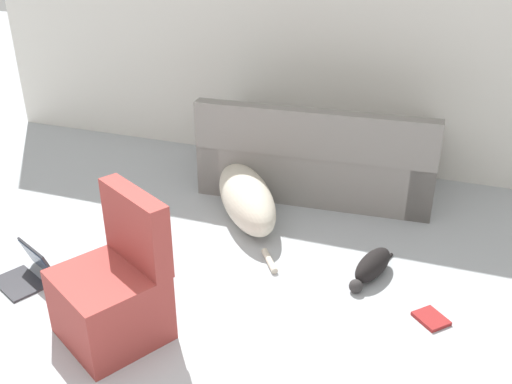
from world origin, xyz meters
TOP-DOWN VIEW (x-y plane):
  - wall_back at (0.00, 3.74)m, footprint 6.93×0.06m
  - couch at (0.21, 3.12)m, footprint 2.05×0.97m
  - dog at (-0.23, 2.45)m, footprint 1.02×1.40m
  - cat at (0.90, 1.92)m, footprint 0.28×0.59m
  - laptop_open at (-1.29, 1.11)m, footprint 0.46×0.45m
  - book_red at (1.33, 1.58)m, footprint 0.25×0.25m
  - side_chair at (-0.43, 0.84)m, footprint 0.76×0.75m

SIDE VIEW (x-z plane):
  - book_red at x=1.33m, z-range 0.00..0.02m
  - laptop_open at x=-1.29m, z-range -0.04..0.20m
  - cat at x=0.90m, z-range 0.00..0.18m
  - dog at x=-0.23m, z-range -0.01..0.38m
  - couch at x=0.21m, z-range -0.14..0.71m
  - side_chair at x=-0.43m, z-range -0.14..0.74m
  - wall_back at x=0.00m, z-range 0.00..2.76m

